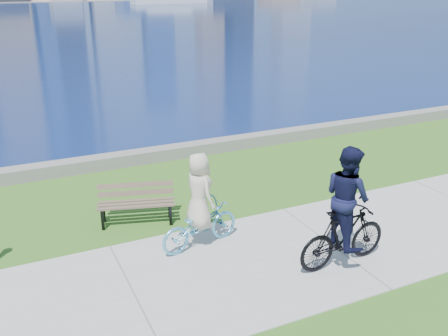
% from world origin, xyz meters
% --- Properties ---
extents(ground, '(320.00, 320.00, 0.00)m').
position_xyz_m(ground, '(0.00, 0.00, 0.00)').
color(ground, '#2E5D18').
rests_on(ground, ground).
extents(concrete_path, '(80.00, 3.50, 0.02)m').
position_xyz_m(concrete_path, '(0.00, 0.00, 0.01)').
color(concrete_path, '#A0A09B').
rests_on(concrete_path, ground).
extents(seawall, '(90.00, 0.50, 0.35)m').
position_xyz_m(seawall, '(0.00, 6.20, 0.17)').
color(seawall, slate).
rests_on(seawall, ground).
extents(bay_water, '(320.00, 131.00, 0.01)m').
position_xyz_m(bay_water, '(0.00, 72.00, 0.00)').
color(bay_water, '#0C1C4E').
rests_on(bay_water, ground).
extents(far_shore, '(320.00, 30.00, 0.12)m').
position_xyz_m(far_shore, '(0.00, 130.00, 0.06)').
color(far_shore, gray).
rests_on(far_shore, ground).
extents(park_bench, '(1.72, 0.99, 0.84)m').
position_xyz_m(park_bench, '(-3.20, 2.60, 0.51)').
color(park_bench, black).
rests_on(park_bench, ground).
extents(cyclist_woman, '(0.95, 1.81, 1.93)m').
position_xyz_m(cyclist_woman, '(-2.37, 1.02, 0.74)').
color(cyclist_woman, '#58B0D6').
rests_on(cyclist_woman, ground).
extents(cyclist_man, '(0.73, 1.91, 2.29)m').
position_xyz_m(cyclist_man, '(-0.27, -0.71, 0.98)').
color(cyclist_man, black).
rests_on(cyclist_man, ground).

